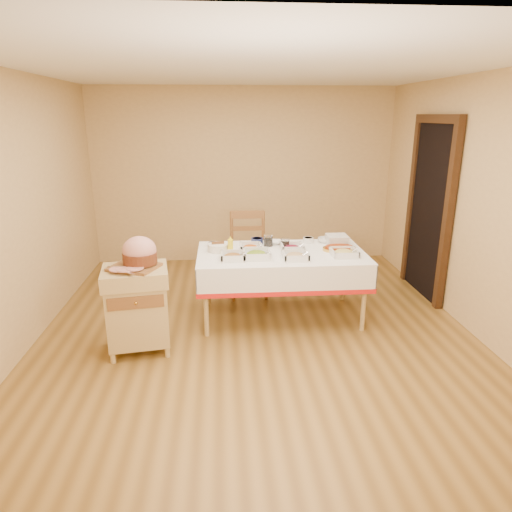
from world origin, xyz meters
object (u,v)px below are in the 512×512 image
Objects in this scene: brass_platter at (339,248)px; mustard_bottle at (230,245)px; ham_on_board at (139,254)px; plate_stack at (337,240)px; dining_chair at (248,253)px; dining_table at (281,266)px; bread_basket at (218,247)px; preserve_jar_left at (268,241)px; preserve_jar_right at (285,244)px; butcher_cart at (137,305)px.

mustard_bottle is at bearing 179.87° from brass_platter.
plate_stack is at bearing 22.91° from ham_on_board.
dining_table is at bearing -66.96° from dining_chair.
dining_table is 4.95× the size of brass_platter.
plate_stack reaches higher than bread_basket.
mustard_bottle is 0.16m from bread_basket.
ham_on_board is at bearing -155.75° from dining_table.
plate_stack is (0.79, -0.01, -0.00)m from preserve_jar_left.
dining_chair reaches higher than preserve_jar_right.
ham_on_board is 1.58m from preserve_jar_left.
butcher_cart is 6.78× the size of preserve_jar_right.
ham_on_board is at bearing -145.31° from preserve_jar_left.
brass_platter is at bearing -0.13° from mustard_bottle.
butcher_cart is at bearing -142.30° from mustard_bottle.
dining_chair is at bearing 51.12° from butcher_cart.
mustard_bottle is at bearing -151.90° from preserve_jar_left.
preserve_jar_left reaches higher than bread_basket.
ham_on_board reaches higher than bread_basket.
preserve_jar_left reaches higher than plate_stack.
dining_chair reaches higher than preserve_jar_left.
bread_basket reaches higher than brass_platter.
dining_table is at bearing -159.96° from plate_stack.
dining_table is at bearing -177.88° from brass_platter.
preserve_jar_left is at bearing 162.88° from brass_platter.
butcher_cart is at bearing -155.26° from dining_table.
brass_platter reaches higher than dining_table.
plate_stack reaches higher than butcher_cart.
bread_basket is (-0.69, 0.09, 0.20)m from dining_table.
plate_stack is at bearing 20.04° from dining_table.
dining_table is at bearing 24.25° from ham_on_board.
mustard_bottle is at bearing 177.23° from dining_table.
ham_on_board is 1.20× the size of brass_platter.
dining_chair is 1.14m from plate_stack.
bread_basket is (0.72, 0.73, -0.16)m from ham_on_board.
mustard_bottle is (-0.55, 0.03, 0.24)m from dining_table.
preserve_jar_left reaches higher than preserve_jar_right.
butcher_cart is 2.34m from plate_stack.
brass_platter is at bearing 17.77° from ham_on_board.
mustard_bottle is 1.25m from plate_stack.
dining_chair reaches higher than mustard_bottle.
dining_chair is 1.81m from ham_on_board.
preserve_jar_left is (1.29, 0.89, -0.14)m from ham_on_board.
dining_table is 0.61m from mustard_bottle.
dining_chair is 0.76m from preserve_jar_right.
brass_platter is (0.76, -0.24, -0.04)m from preserve_jar_left.
bread_basket is at bearing -163.64° from preserve_jar_left.
butcher_cart reaches higher than brass_platter.
dining_chair is 0.80m from bread_basket.
mustard_bottle is (-0.24, -0.72, 0.30)m from dining_chair.
mustard_bottle is 0.79× the size of plate_stack.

